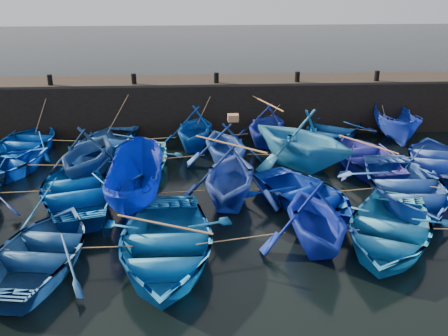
{
  "coord_description": "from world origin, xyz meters",
  "views": [
    {
      "loc": [
        -1.05,
        -14.6,
        7.93
      ],
      "look_at": [
        0.0,
        3.2,
        0.7
      ],
      "focal_mm": 40.0,
      "sensor_mm": 36.0,
      "label": 1
    }
  ],
  "objects": [
    {
      "name": "boat_21",
      "position": [
        -5.44,
        -2.19,
        0.51
      ],
      "size": [
        4.26,
        5.44,
        1.03
      ],
      "primitive_type": "imported",
      "rotation": [
        0.0,
        0.0,
        2.99
      ],
      "color": "navy",
      "rests_on": "ground"
    },
    {
      "name": "boat_1",
      "position": [
        -5.27,
        7.19,
        0.48
      ],
      "size": [
        4.66,
        5.49,
        0.97
      ],
      "primitive_type": "imported",
      "rotation": [
        0.0,
        0.0,
        -0.33
      ],
      "color": "#1D56B1",
      "rests_on": "ground"
    },
    {
      "name": "boat_24",
      "position": [
        4.71,
        -1.63,
        0.54
      ],
      "size": [
        5.69,
        6.35,
        1.09
      ],
      "primitive_type": "imported",
      "rotation": [
        0.0,
        0.0,
        -0.46
      ],
      "color": "#1869AF",
      "rests_on": "ground"
    },
    {
      "name": "bollard_4",
      "position": [
        8.0,
        9.6,
        2.87
      ],
      "size": [
        0.24,
        0.24,
        0.5
      ],
      "primitive_type": "cylinder",
      "color": "black",
      "rests_on": "quay_top"
    },
    {
      "name": "quay_wall",
      "position": [
        0.0,
        10.5,
        1.25
      ],
      "size": [
        26.0,
        2.5,
        2.5
      ],
      "primitive_type": "cube",
      "color": "black",
      "rests_on": "ground"
    },
    {
      "name": "boat_3",
      "position": [
        2.3,
        7.84,
        0.99
      ],
      "size": [
        4.47,
        4.74,
        1.98
      ],
      "primitive_type": "imported",
      "rotation": [
        0.0,
        0.0,
        -0.41
      ],
      "color": "navy",
      "rests_on": "ground"
    },
    {
      "name": "boat_18",
      "position": [
        6.45,
        1.37,
        0.59
      ],
      "size": [
        4.34,
        5.88,
        1.18
      ],
      "primitive_type": "imported",
      "rotation": [
        0.0,
        0.0,
        -0.05
      ],
      "color": "blue",
      "rests_on": "ground"
    },
    {
      "name": "ground",
      "position": [
        0.0,
        0.0,
        0.0
      ],
      "size": [
        120.0,
        120.0,
        0.0
      ],
      "primitive_type": "plane",
      "color": "black",
      "rests_on": "ground"
    },
    {
      "name": "boat_7",
      "position": [
        -5.36,
        4.23,
        1.1
      ],
      "size": [
        4.32,
        4.78,
        2.2
      ],
      "primitive_type": "imported",
      "rotation": [
        0.0,
        0.0,
        2.95
      ],
      "color": "navy",
      "rests_on": "ground"
    },
    {
      "name": "boat_11",
      "position": [
        6.1,
        4.69,
        0.5
      ],
      "size": [
        4.0,
        5.21,
        1.0
      ],
      "primitive_type": "imported",
      "rotation": [
        0.0,
        0.0,
        3.26
      ],
      "color": "#2329A1",
      "rests_on": "ground"
    },
    {
      "name": "boat_23",
      "position": [
        2.44,
        -1.66,
        1.03
      ],
      "size": [
        3.61,
        4.11,
        2.05
      ],
      "primitive_type": "imported",
      "rotation": [
        0.0,
        0.0,
        0.07
      ],
      "color": "#081F9C",
      "rests_on": "ground"
    },
    {
      "name": "boat_9",
      "position": [
        0.18,
        5.06,
        1.01
      ],
      "size": [
        4.04,
        4.45,
        2.02
      ],
      "primitive_type": "imported",
      "rotation": [
        0.0,
        0.0,
        3.35
      ],
      "color": "#163E94",
      "rests_on": "ground"
    },
    {
      "name": "boat_16",
      "position": [
        0.11,
        1.5,
        1.12
      ],
      "size": [
        4.41,
        4.87,
        2.24
      ],
      "primitive_type": "imported",
      "rotation": [
        0.0,
        0.0,
        -0.19
      ],
      "color": "#2546AF",
      "rests_on": "ground"
    },
    {
      "name": "boat_12",
      "position": [
        8.92,
        4.15,
        0.52
      ],
      "size": [
        4.78,
        5.75,
        1.03
      ],
      "primitive_type": "imported",
      "rotation": [
        0.0,
        0.0,
        2.86
      ],
      "color": "#2448B4",
      "rests_on": "ground"
    },
    {
      "name": "mooring_ropes",
      "position": [
        0.05,
        4.79,
        0.87
      ],
      "size": [
        17.36,
        11.75,
        2.1
      ],
      "color": "tan",
      "rests_on": "ground"
    },
    {
      "name": "boat_2",
      "position": [
        -1.09,
        7.48,
        1.0
      ],
      "size": [
        3.88,
        4.3,
        1.99
      ],
      "primitive_type": "imported",
      "rotation": [
        0.0,
        0.0,
        -0.18
      ],
      "color": "#043FA4",
      "rests_on": "ground"
    },
    {
      "name": "loose_oars",
      "position": [
        1.62,
        2.96,
        1.64
      ],
      "size": [
        10.37,
        12.11,
        1.3
      ],
      "color": "#99724C",
      "rests_on": "ground"
    },
    {
      "name": "boat_15",
      "position": [
        -3.23,
        1.37,
        0.95
      ],
      "size": [
        1.98,
        4.96,
        1.9
      ],
      "primitive_type": "imported",
      "rotation": [
        0.0,
        0.0,
        3.11
      ],
      "color": "#001794",
      "rests_on": "ground"
    },
    {
      "name": "quay_top",
      "position": [
        0.0,
        10.5,
        2.56
      ],
      "size": [
        26.0,
        2.5,
        0.12
      ],
      "primitive_type": "cube",
      "color": "black",
      "rests_on": "quay_wall"
    },
    {
      "name": "boat_8",
      "position": [
        -3.32,
        4.75,
        0.45
      ],
      "size": [
        3.56,
        4.67,
        0.91
      ],
      "primitive_type": "imported",
      "rotation": [
        0.0,
        0.0,
        -0.1
      ],
      "color": "#2C83D3",
      "rests_on": "ground"
    },
    {
      "name": "boat_5",
      "position": [
        8.58,
        7.88,
        0.87
      ],
      "size": [
        2.08,
        4.62,
        1.74
      ],
      "primitive_type": "imported",
      "rotation": [
        0.0,
        0.0,
        -0.09
      ],
      "color": "#102C9E",
      "rests_on": "ground"
    },
    {
      "name": "boat_4",
      "position": [
        5.57,
        8.32,
        0.53
      ],
      "size": [
        5.89,
        6.25,
        1.06
      ],
      "primitive_type": "imported",
      "rotation": [
        0.0,
        0.0,
        -0.61
      ],
      "color": "navy",
      "rests_on": "ground"
    },
    {
      "name": "boat_17",
      "position": [
        2.76,
        1.09,
        0.49
      ],
      "size": [
        5.18,
        5.72,
        0.97
      ],
      "primitive_type": "imported",
      "rotation": [
        0.0,
        0.0,
        0.5
      ],
      "color": "#0022A6",
      "rests_on": "ground"
    },
    {
      "name": "boat_22",
      "position": [
        -2.01,
        -2.2,
        0.6
      ],
      "size": [
        4.15,
        5.79,
        1.2
      ],
      "primitive_type": "imported",
      "rotation": [
        0.0,
        0.0,
        -0.0
      ],
      "color": "blue",
      "rests_on": "ground"
    },
    {
      "name": "wooden_crate",
      "position": [
        0.48,
        5.06,
        2.16
      ],
      "size": [
        0.44,
        0.38,
        0.28
      ],
      "primitive_type": "cube",
      "color": "olive",
      "rests_on": "boat_9"
    },
    {
      "name": "bollard_3",
      "position": [
        4.0,
        9.6,
        2.87
      ],
      "size": [
        0.24,
        0.24,
        0.5
      ],
      "primitive_type": "cylinder",
      "color": "black",
      "rests_on": "quay_top"
    },
    {
      "name": "boat_14",
      "position": [
        -5.35,
        1.81,
        0.55
      ],
      "size": [
        5.04,
        6.08,
        1.09
      ],
      "primitive_type": "imported",
      "rotation": [
        0.0,
        0.0,
        3.42
      ],
      "color": "#0348A0",
      "rests_on": "ground"
    },
    {
      "name": "boat_10",
      "position": [
        3.37,
        4.92,
        1.29
      ],
      "size": [
        6.43,
        6.49,
        2.59
      ],
      "primitive_type": "imported",
      "rotation": [
        0.0,
        0.0,
        3.87
      ],
      "color": "blue",
      "rests_on": "ground"
    },
    {
      "name": "bollard_2",
      "position": [
        0.0,
        9.6,
        2.87
      ],
      "size": [
        0.24,
        0.24,
        0.5
      ],
      "primitive_type": "cylinder",
      "color": "black",
      "rests_on": "quay_top"
    },
    {
      "name": "boat_0",
      "position": [
        -8.73,
        7.44,
        0.49
      ],
      "size": [
        4.15,
        5.26,
        0.99
      ],
      "primitive_type": "imported",
      "rotation": [
        0.0,
        0.0,
        2.98
      ],
      "color": "#0038A0",
      "rests_on": "ground"
    },
    {
      "name": "bollard_0",
      "position": [
        -8.0,
        9.6,
        2.87
      ],
      "size": [
        0.24,
        0.24,
        0.5
      ],
      "primitive_type": "cylinder",
      "color": "black",
      "rests_on": "quay_top"
    },
    {
      "name": "bollard_1",
      "position": [
        -4.0,
        9.6,
        2.87
      ],
      "size": [
        0.24,
        0.24,
        0.5
      ],
      "primitive_type": "cylinder",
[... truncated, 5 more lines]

